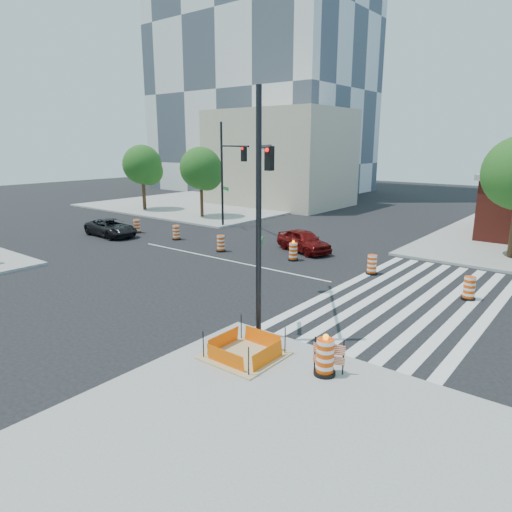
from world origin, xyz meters
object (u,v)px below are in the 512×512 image
Objects in this scene: red_coupe at (304,241)px; signal_pole_nw at (228,166)px; dark_suv at (111,228)px; signal_pole_se at (263,190)px.

red_coupe is 9.71m from signal_pole_nw.
dark_suv is (-13.64, -4.61, -0.07)m from red_coupe.
red_coupe is 0.50× the size of signal_pole_se.
signal_pole_se reaches higher than red_coupe.
dark_suv is 0.56× the size of signal_pole_nw.
red_coupe is at bearing 14.03° from signal_pole_nw.
red_coupe reaches higher than dark_suv.
dark_suv is at bearing 128.44° from red_coupe.
dark_suv is 9.78m from signal_pole_nw.
signal_pole_nw is (-13.44, 13.17, -0.07)m from signal_pole_se.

